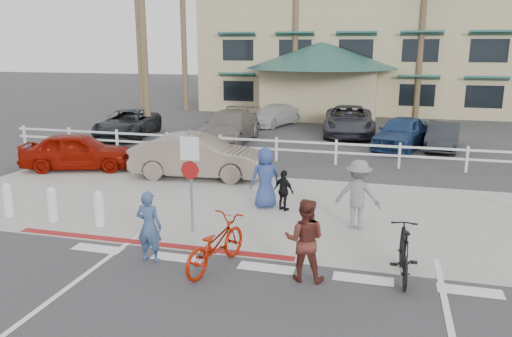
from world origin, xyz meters
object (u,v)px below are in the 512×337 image
(sign_post, at_px, (191,176))
(bike_red, at_px, (215,244))
(car_white_sedan, at_px, (198,156))
(car_red_compact, at_px, (78,151))
(bike_black, at_px, (404,252))

(sign_post, distance_m, bike_red, 2.41)
(bike_red, distance_m, car_white_sedan, 7.60)
(bike_red, height_order, car_red_compact, car_red_compact)
(sign_post, relative_size, car_red_compact, 0.70)
(bike_black, distance_m, car_white_sedan, 9.43)
(car_red_compact, bearing_deg, car_white_sedan, -107.39)
(sign_post, height_order, car_red_compact, sign_post)
(car_red_compact, bearing_deg, bike_black, -136.28)
(bike_black, height_order, car_red_compact, car_red_compact)
(car_white_sedan, height_order, car_red_compact, car_white_sedan)
(bike_red, height_order, car_white_sedan, car_white_sedan)
(sign_post, height_order, car_white_sedan, sign_post)
(bike_red, height_order, bike_black, bike_black)
(bike_black, relative_size, car_white_sedan, 0.40)
(bike_red, bearing_deg, bike_black, -157.79)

